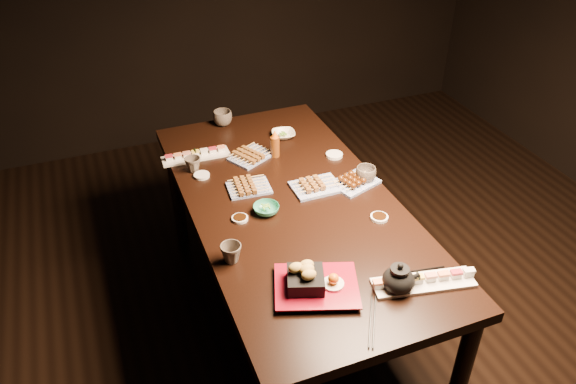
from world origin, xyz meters
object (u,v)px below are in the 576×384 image
object	(u,v)px
dining_table	(292,264)
teapot	(399,277)
sushi_platter_far	(196,154)
teacup_mid_right	(366,174)
yakitori_plate_left	(251,153)
yakitori_plate_right	(316,183)
edamame_bowl_green	(266,209)
teacup_near_left	(231,253)
sushi_platter_near	(424,279)
teacup_far_right	(223,118)
yakitori_plate_center	(249,185)
edamame_bowl_cream	(283,134)
condiment_bottle	(275,143)
tempura_tray	(317,279)
teacup_far_left	(193,164)

from	to	relation	value
dining_table	teapot	size ratio (longest dim) A/B	12.69
sushi_platter_far	teacup_mid_right	bearing A→B (deg)	145.30
yakitori_plate_left	teapot	world-z (taller)	teapot
yakitori_plate_right	edamame_bowl_green	xyz separation A→B (m)	(-0.28, -0.09, -0.01)
teacup_near_left	teapot	size ratio (longest dim) A/B	0.59
dining_table	teacup_near_left	world-z (taller)	teacup_near_left
yakitori_plate_left	teacup_mid_right	size ratio (longest dim) A/B	2.11
sushi_platter_far	teacup_mid_right	distance (m)	0.86
sushi_platter_near	teacup_far_right	size ratio (longest dim) A/B	3.65
teacup_mid_right	teacup_far_right	distance (m)	0.93
yakitori_plate_center	teapot	world-z (taller)	teapot
sushi_platter_near	edamame_bowl_cream	bearing A→B (deg)	105.06
yakitori_plate_left	edamame_bowl_cream	world-z (taller)	yakitori_plate_left
teacup_far_right	condiment_bottle	xyz separation A→B (m)	(0.15, -0.42, 0.03)
teacup_far_right	condiment_bottle	distance (m)	0.45
yakitori_plate_center	tempura_tray	size ratio (longest dim) A/B	0.64
edamame_bowl_cream	teacup_far_right	world-z (taller)	teacup_far_right
tempura_tray	teapot	world-z (taller)	teapot
edamame_bowl_green	teacup_far_right	distance (m)	0.87
edamame_bowl_green	sushi_platter_far	bearing A→B (deg)	107.10
edamame_bowl_cream	sushi_platter_far	bearing A→B (deg)	-175.72
sushi_platter_near	edamame_bowl_cream	size ratio (longest dim) A/B	3.12
edamame_bowl_green	teacup_mid_right	size ratio (longest dim) A/B	1.18
dining_table	teacup_far_right	world-z (taller)	teacup_far_right
teapot	teacup_far_left	bearing A→B (deg)	128.81
teacup_near_left	teacup_far_right	xyz separation A→B (m)	(0.28, 1.11, 0.00)
dining_table	teacup_mid_right	size ratio (longest dim) A/B	18.60
sushi_platter_near	teapot	size ratio (longest dim) A/B	2.72
teacup_far_right	sushi_platter_near	bearing A→B (deg)	-77.05
teacup_far_left	edamame_bowl_green	bearing A→B (deg)	-64.36
yakitori_plate_left	teacup_mid_right	bearing A→B (deg)	-70.45
yakitori_plate_left	condiment_bottle	xyz separation A→B (m)	(0.12, -0.03, 0.05)
yakitori_plate_right	edamame_bowl_cream	size ratio (longest dim) A/B	1.79
yakitori_plate_right	condiment_bottle	xyz separation A→B (m)	(-0.07, 0.35, 0.04)
yakitori_plate_left	edamame_bowl_cream	distance (m)	0.27
dining_table	teacup_mid_right	world-z (taller)	teacup_mid_right
teacup_mid_right	teacup_far_left	world-z (taller)	teacup_mid_right
edamame_bowl_green	teapot	world-z (taller)	teapot
teacup_far_right	tempura_tray	bearing A→B (deg)	-91.65
teacup_far_left	teacup_far_right	world-z (taller)	teacup_far_right
edamame_bowl_green	teacup_far_right	bearing A→B (deg)	86.62
yakitori_plate_center	edamame_bowl_cream	distance (m)	0.52
condiment_bottle	sushi_platter_far	bearing A→B (deg)	160.84
teacup_mid_right	teacup_far_right	xyz separation A→B (m)	(-0.47, 0.80, 0.00)
yakitori_plate_right	yakitori_plate_left	bearing A→B (deg)	117.65
dining_table	yakitori_plate_center	world-z (taller)	yakitori_plate_center
tempura_tray	sushi_platter_near	bearing A→B (deg)	2.53
sushi_platter_near	teacup_far_right	world-z (taller)	teacup_far_right
tempura_tray	condiment_bottle	bearing A→B (deg)	98.21
tempura_tray	yakitori_plate_center	bearing A→B (deg)	111.64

